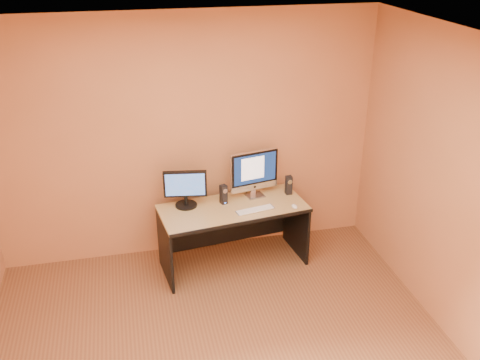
{
  "coord_description": "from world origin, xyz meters",
  "views": [
    {
      "loc": [
        -0.63,
        -3.17,
        3.29
      ],
      "look_at": [
        0.44,
        1.45,
        1.04
      ],
      "focal_mm": 40.0,
      "sensor_mm": 36.0,
      "label": 1
    }
  ],
  "objects": [
    {
      "name": "cable_a",
      "position": [
        0.71,
        1.79,
        0.69
      ],
      "size": [
        0.12,
        0.17,
        0.01
      ],
      "primitive_type": "cylinder",
      "rotation": [
        1.57,
        0.0,
        0.61
      ],
      "color": "black",
      "rests_on": "desk"
    },
    {
      "name": "walls",
      "position": [
        0.0,
        0.0,
        1.3
      ],
      "size": [
        4.0,
        4.0,
        2.6
      ],
      "primitive_type": null,
      "color": "#AA6B44",
      "rests_on": "ground"
    },
    {
      "name": "ceiling",
      "position": [
        0.0,
        0.0,
        2.6
      ],
      "size": [
        4.0,
        4.0,
        0.0
      ],
      "primitive_type": "plane",
      "color": "white",
      "rests_on": "walls"
    },
    {
      "name": "cable_b",
      "position": [
        0.6,
        1.83,
        0.69
      ],
      "size": [
        0.07,
        0.16,
        0.01
      ],
      "primitive_type": "cylinder",
      "rotation": [
        1.57,
        0.0,
        -0.36
      ],
      "color": "black",
      "rests_on": "desk"
    },
    {
      "name": "speaker_left",
      "position": [
        0.31,
        1.65,
        0.79
      ],
      "size": [
        0.08,
        0.08,
        0.21
      ],
      "primitive_type": null,
      "rotation": [
        0.0,
        0.0,
        0.32
      ],
      "color": "black",
      "rests_on": "desk"
    },
    {
      "name": "desk",
      "position": [
        0.39,
        1.55,
        0.35
      ],
      "size": [
        1.56,
        0.83,
        0.69
      ],
      "primitive_type": null,
      "rotation": [
        0.0,
        0.0,
        0.13
      ],
      "color": "tan",
      "rests_on": "ground"
    },
    {
      "name": "speaker_right",
      "position": [
        1.03,
        1.71,
        0.79
      ],
      "size": [
        0.07,
        0.07,
        0.21
      ],
      "primitive_type": null,
      "rotation": [
        0.0,
        0.0,
        0.04
      ],
      "color": "black",
      "rests_on": "desk"
    },
    {
      "name": "mouse",
      "position": [
        0.99,
        1.39,
        0.71
      ],
      "size": [
        0.06,
        0.1,
        0.03
      ],
      "primitive_type": "ellipsoid",
      "rotation": [
        0.0,
        0.0,
        0.05
      ],
      "color": "silver",
      "rests_on": "desk"
    },
    {
      "name": "second_monitor",
      "position": [
        -0.08,
        1.68,
        0.89
      ],
      "size": [
        0.48,
        0.29,
        0.39
      ],
      "primitive_type": null,
      "rotation": [
        0.0,
        0.0,
        -0.15
      ],
      "color": "black",
      "rests_on": "desk"
    },
    {
      "name": "imac",
      "position": [
        0.67,
        1.74,
        0.95
      ],
      "size": [
        0.56,
        0.3,
        0.51
      ],
      "primitive_type": null,
      "rotation": [
        0.0,
        0.0,
        0.2
      ],
      "color": "silver",
      "rests_on": "desk"
    },
    {
      "name": "keyboard",
      "position": [
        0.59,
        1.42,
        0.7
      ],
      "size": [
        0.41,
        0.18,
        0.02
      ],
      "primitive_type": "cube",
      "rotation": [
        0.0,
        0.0,
        0.19
      ],
      "color": "silver",
      "rests_on": "desk"
    }
  ]
}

